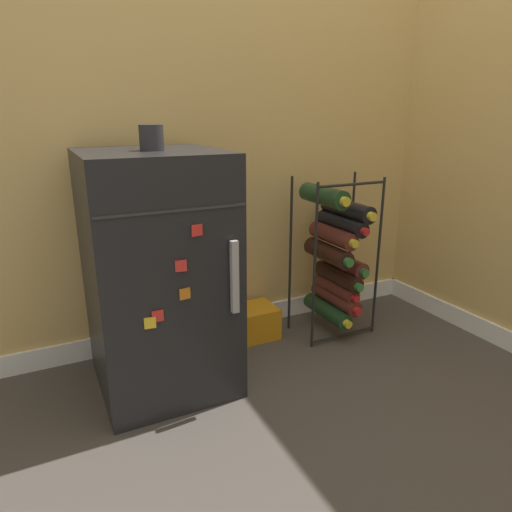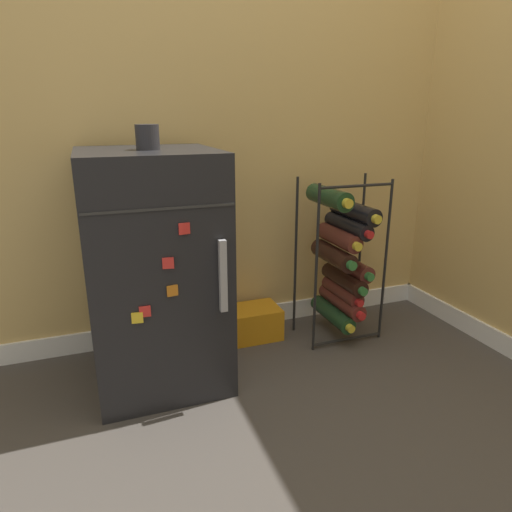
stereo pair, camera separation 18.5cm
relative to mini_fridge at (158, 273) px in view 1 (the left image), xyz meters
name	(u,v)px [view 1 (the left image)]	position (x,y,z in m)	size (l,w,h in m)	color
ground_plane	(328,392)	(0.52, -0.35, -0.44)	(14.00, 14.00, 0.00)	#423D38
wall_back	(248,51)	(0.52, 0.33, 0.80)	(6.78, 0.07, 2.50)	tan
mini_fridge	(158,273)	(0.00, 0.00, 0.00)	(0.47, 0.53, 0.87)	black
wine_rack	(336,255)	(0.83, 0.06, -0.06)	(0.35, 0.33, 0.73)	black
soda_box	(244,324)	(0.42, 0.17, -0.36)	(0.30, 0.17, 0.14)	orange
fridge_top_cup	(151,138)	(0.00, -0.02, 0.48)	(0.08, 0.08, 0.08)	#28282D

